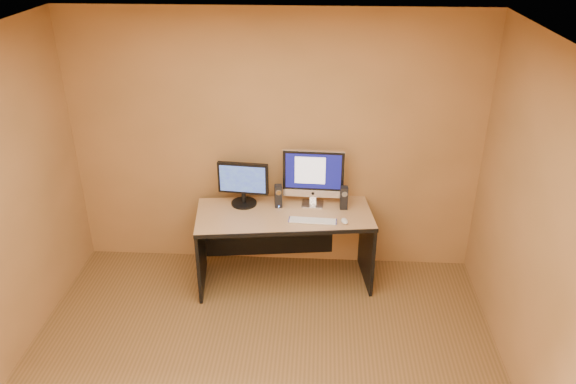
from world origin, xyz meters
name	(u,v)px	position (x,y,z in m)	size (l,w,h in m)	color
walls	(249,259)	(0.00, 0.00, 1.30)	(4.00, 4.00, 2.60)	#A37242
ceiling	(242,61)	(0.00, 0.00, 2.60)	(4.00, 4.00, 0.00)	white
desk	(284,247)	(0.12, 1.60, 0.38)	(1.66, 0.73, 0.77)	tan
imac	(313,178)	(0.39, 1.79, 1.05)	(0.59, 0.22, 0.57)	silver
second_monitor	(243,184)	(-0.28, 1.76, 0.98)	(0.50, 0.25, 0.44)	black
speaker_left	(278,196)	(0.05, 1.73, 0.88)	(0.07, 0.07, 0.23)	black
speaker_right	(344,198)	(0.68, 1.73, 0.88)	(0.07, 0.07, 0.23)	black
keyboard	(313,221)	(0.39, 1.45, 0.78)	(0.45, 0.12, 0.02)	silver
mouse	(345,221)	(0.69, 1.45, 0.79)	(0.06, 0.11, 0.04)	silver
cable_a	(314,200)	(0.39, 1.87, 0.77)	(0.01, 0.01, 0.23)	black
cable_b	(313,197)	(0.38, 1.93, 0.77)	(0.01, 0.01, 0.19)	black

